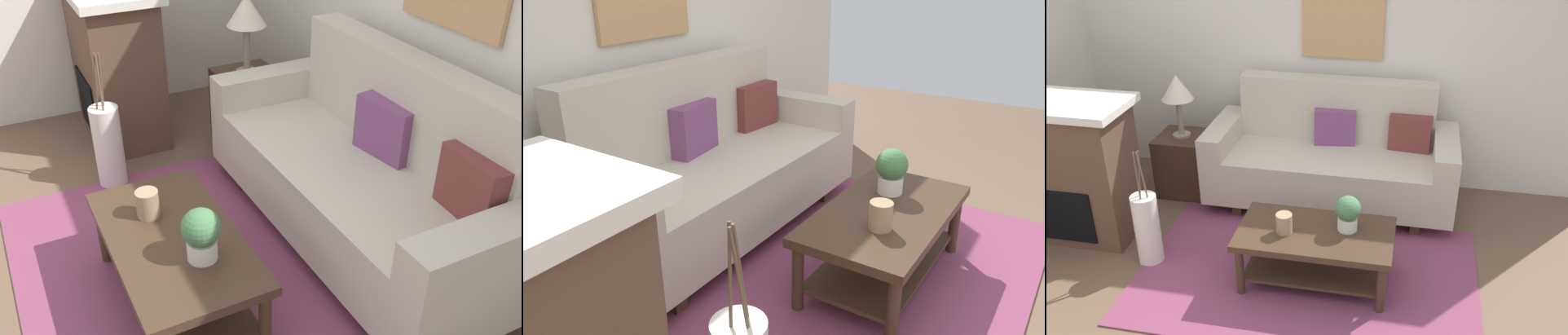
% 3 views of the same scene
% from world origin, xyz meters
% --- Properties ---
extents(ground_plane, '(8.96, 8.96, 0.00)m').
position_xyz_m(ground_plane, '(0.00, 0.00, 0.00)').
color(ground_plane, brown).
extents(wall_back, '(4.96, 0.10, 2.70)m').
position_xyz_m(wall_back, '(0.00, 2.14, 1.35)').
color(wall_back, silver).
rests_on(wall_back, ground_plane).
extents(area_rug, '(2.50, 1.61, 0.01)m').
position_xyz_m(area_rug, '(0.00, 0.50, 0.01)').
color(area_rug, '#843D5B').
rests_on(area_rug, ground_plane).
extents(couch, '(2.13, 0.84, 1.08)m').
position_xyz_m(couch, '(0.01, 1.60, 0.43)').
color(couch, beige).
rests_on(couch, ground_plane).
extents(throw_pillow_plum, '(0.37, 0.17, 0.32)m').
position_xyz_m(throw_pillow_plum, '(0.01, 1.73, 0.68)').
color(throw_pillow_plum, '#7A4270').
rests_on(throw_pillow_plum, couch).
extents(throw_pillow_maroon, '(0.37, 0.15, 0.32)m').
position_xyz_m(throw_pillow_maroon, '(0.66, 1.73, 0.68)').
color(throw_pillow_maroon, brown).
rests_on(throw_pillow_maroon, couch).
extents(coffee_table, '(1.10, 0.60, 0.43)m').
position_xyz_m(coffee_table, '(0.07, 0.45, 0.31)').
color(coffee_table, '#422D1E').
rests_on(coffee_table, ground_plane).
extents(tabletop_vase, '(0.12, 0.12, 0.14)m').
position_xyz_m(tabletop_vase, '(-0.14, 0.40, 0.50)').
color(tabletop_vase, tan).
rests_on(tabletop_vase, coffee_table).
extents(potted_plant_tabletop, '(0.18, 0.18, 0.26)m').
position_xyz_m(potted_plant_tabletop, '(0.29, 0.52, 0.57)').
color(potted_plant_tabletop, white).
rests_on(potted_plant_tabletop, coffee_table).
extents(side_table, '(0.44, 0.44, 0.56)m').
position_xyz_m(side_table, '(-1.36, 1.54, 0.28)').
color(side_table, '#422D1E').
rests_on(side_table, ground_plane).
extents(table_lamp, '(0.28, 0.28, 0.57)m').
position_xyz_m(table_lamp, '(-1.36, 1.54, 0.99)').
color(table_lamp, gray).
rests_on(table_lamp, side_table).
extents(fireplace, '(1.02, 0.58, 1.16)m').
position_xyz_m(fireplace, '(-1.93, 0.71, 0.59)').
color(fireplace, brown).
rests_on(fireplace, ground_plane).
extents(floor_vase, '(0.19, 0.19, 0.57)m').
position_xyz_m(floor_vase, '(-1.21, 0.44, 0.29)').
color(floor_vase, white).
rests_on(floor_vase, ground_plane).
extents(floor_vase_branch_a, '(0.05, 0.02, 0.36)m').
position_xyz_m(floor_vase_branch_a, '(-1.19, 0.44, 0.75)').
color(floor_vase_branch_a, brown).
rests_on(floor_vase_branch_a, floor_vase).
extents(floor_vase_branch_b, '(0.04, 0.02, 0.36)m').
position_xyz_m(floor_vase_branch_b, '(-1.22, 0.46, 0.75)').
color(floor_vase_branch_b, brown).
rests_on(floor_vase_branch_b, floor_vase).
extents(floor_vase_branch_c, '(0.04, 0.05, 0.36)m').
position_xyz_m(floor_vase_branch_c, '(-1.22, 0.42, 0.75)').
color(floor_vase_branch_c, brown).
rests_on(floor_vase_branch_c, floor_vase).
extents(framed_painting, '(0.72, 0.03, 0.63)m').
position_xyz_m(framed_painting, '(0.01, 2.07, 1.52)').
color(framed_painting, tan).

